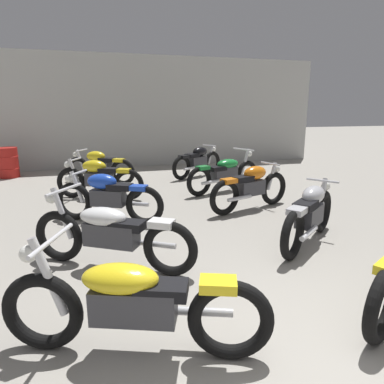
% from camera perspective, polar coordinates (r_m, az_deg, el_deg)
% --- Properties ---
extents(back_wall, '(12.76, 0.24, 3.60)m').
position_cam_1_polar(back_wall, '(11.92, -8.85, 12.91)').
color(back_wall, '#B2B2AD').
rests_on(back_wall, ground).
extents(motorcycle_left_row_0, '(2.07, 0.98, 0.97)m').
position_cam_1_polar(motorcycle_left_row_0, '(2.86, -9.80, -17.47)').
color(motorcycle_left_row_0, black).
rests_on(motorcycle_left_row_0, ground).
extents(motorcycle_left_row_1, '(1.90, 1.24, 0.97)m').
position_cam_1_polar(motorcycle_left_row_1, '(4.33, -13.28, -6.58)').
color(motorcycle_left_row_1, black).
rests_on(motorcycle_left_row_1, ground).
extents(motorcycle_left_row_2, '(1.79, 1.02, 0.88)m').
position_cam_1_polar(motorcycle_left_row_2, '(6.08, -13.71, -0.69)').
color(motorcycle_left_row_2, black).
rests_on(motorcycle_left_row_2, ground).
extents(motorcycle_left_row_3, '(1.84, 0.92, 0.88)m').
position_cam_1_polar(motorcycle_left_row_3, '(7.71, -15.08, 2.24)').
color(motorcycle_left_row_3, black).
rests_on(motorcycle_left_row_3, ground).
extents(motorcycle_left_row_4, '(1.71, 1.16, 0.88)m').
position_cam_1_polar(motorcycle_left_row_4, '(9.31, -14.98, 4.14)').
color(motorcycle_left_row_4, black).
rests_on(motorcycle_left_row_4, ground).
extents(motorcycle_right_row_1, '(1.63, 1.29, 0.88)m').
position_cam_1_polar(motorcycle_right_row_1, '(5.23, 18.86, -3.37)').
color(motorcycle_right_row_1, black).
rests_on(motorcycle_right_row_1, ground).
extents(motorcycle_right_row_2, '(1.90, 0.77, 0.88)m').
position_cam_1_polar(motorcycle_right_row_2, '(6.74, 9.71, 0.91)').
color(motorcycle_right_row_2, black).
rests_on(motorcycle_right_row_2, ground).
extents(motorcycle_right_row_3, '(2.07, 0.98, 0.97)m').
position_cam_1_polar(motorcycle_right_row_3, '(8.15, 5.42, 3.20)').
color(motorcycle_right_row_3, black).
rests_on(motorcycle_right_row_3, ground).
extents(motorcycle_right_row_4, '(1.75, 1.09, 0.88)m').
position_cam_1_polar(motorcycle_right_row_4, '(9.92, 0.97, 5.17)').
color(motorcycle_right_row_4, black).
rests_on(motorcycle_right_row_4, ground).
extents(oil_drum, '(0.59, 0.59, 0.85)m').
position_cam_1_polar(oil_drum, '(11.12, -28.06, 4.31)').
color(oil_drum, red).
rests_on(oil_drum, ground).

